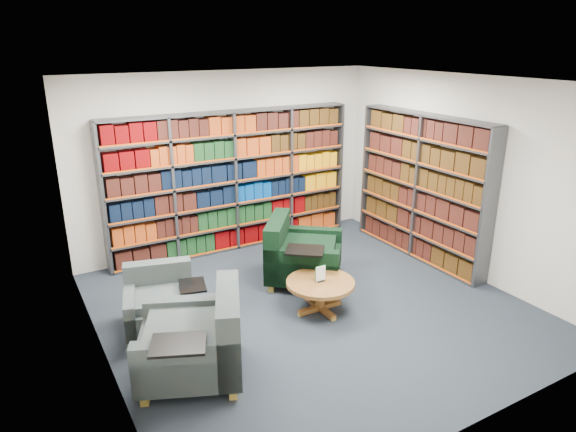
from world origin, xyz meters
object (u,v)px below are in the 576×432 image
chair_teal_left (161,303)px  chair_green_right (298,256)px  coffee_table (320,287)px  chair_teal_front (200,343)px

chair_teal_left → chair_green_right: 2.04m
chair_teal_left → chair_green_right: bearing=6.3°
chair_teal_left → coffee_table: chair_teal_left is taller
chair_teal_left → coffee_table: (1.83, -0.66, 0.03)m
chair_teal_left → chair_teal_front: 1.15m
chair_teal_front → coffee_table: chair_teal_front is taller
chair_teal_left → coffee_table: 1.94m
coffee_table → chair_teal_left: bearing=160.3°
chair_green_right → coffee_table: bearing=-102.8°
chair_teal_front → coffee_table: (1.76, 0.49, -0.05)m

